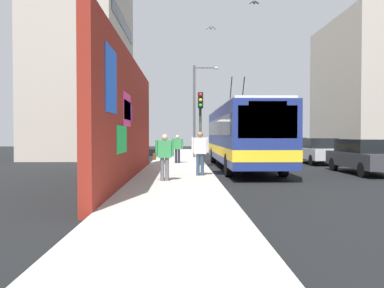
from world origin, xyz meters
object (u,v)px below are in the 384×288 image
(city_bus, at_px, (241,134))
(parked_car_silver, at_px, (317,150))
(parked_car_champagne, at_px, (290,147))
(street_lamp, at_px, (197,105))
(traffic_light, at_px, (200,116))
(parked_car_dark_gray, at_px, (364,156))
(pedestrian_at_curb, at_px, (200,149))
(pedestrian_midblock, at_px, (177,147))
(pedestrian_near_wall, at_px, (164,154))

(city_bus, distance_m, parked_car_silver, 6.18)
(parked_car_champagne, relative_size, street_lamp, 0.67)
(traffic_light, bearing_deg, city_bus, -97.91)
(parked_car_dark_gray, height_order, traffic_light, traffic_light)
(pedestrian_at_curb, bearing_deg, pedestrian_midblock, 8.49)
(traffic_light, bearing_deg, parked_car_dark_gray, -112.69)
(city_bus, height_order, street_lamp, street_lamp)
(pedestrian_near_wall, xyz_separation_m, street_lamp, (14.05, -1.70, 2.85))
(parked_car_champagne, height_order, pedestrian_near_wall, pedestrian_near_wall)
(parked_car_champagne, distance_m, street_lamp, 8.05)
(parked_car_dark_gray, height_order, street_lamp, street_lamp)
(pedestrian_near_wall, bearing_deg, parked_car_dark_gray, -67.60)
(street_lamp, bearing_deg, pedestrian_at_curb, 178.37)
(parked_car_silver, height_order, parked_car_champagne, same)
(parked_car_silver, bearing_deg, traffic_light, 111.54)
(traffic_light, xyz_separation_m, street_lamp, (7.29, -0.10, 1.18))
(pedestrian_at_curb, height_order, street_lamp, street_lamp)
(pedestrian_near_wall, distance_m, pedestrian_midblock, 8.49)
(parked_car_silver, bearing_deg, pedestrian_midblock, 97.82)
(parked_car_silver, distance_m, parked_car_champagne, 5.96)
(pedestrian_near_wall, bearing_deg, pedestrian_at_curb, -37.87)
(city_bus, xyz_separation_m, street_lamp, (7.58, 2.05, 2.16))
(parked_car_dark_gray, bearing_deg, traffic_light, 67.31)
(parked_car_champagne, bearing_deg, street_lamp, 102.28)
(parked_car_champagne, xyz_separation_m, pedestrian_at_curb, (-13.89, 7.60, 0.36))
(parked_car_dark_gray, height_order, parked_car_silver, same)
(parked_car_dark_gray, relative_size, pedestrian_near_wall, 2.81)
(parked_car_silver, height_order, traffic_light, traffic_light)
(traffic_light, bearing_deg, street_lamp, -0.81)
(city_bus, bearing_deg, pedestrian_at_curb, 153.10)
(parked_car_champagne, distance_m, traffic_light, 11.68)
(pedestrian_at_curb, xyz_separation_m, traffic_light, (5.03, -0.25, 1.60))
(pedestrian_midblock, bearing_deg, parked_car_dark_gray, -119.11)
(parked_car_silver, bearing_deg, pedestrian_near_wall, 137.20)
(parked_car_silver, bearing_deg, parked_car_champagne, 0.00)
(parked_car_champagne, bearing_deg, pedestrian_near_wall, 150.20)
(parked_car_champagne, relative_size, pedestrian_near_wall, 2.71)
(city_bus, distance_m, traffic_light, 2.38)
(parked_car_dark_gray, xyz_separation_m, street_lamp, (10.36, 7.25, 3.14))
(pedestrian_at_curb, distance_m, traffic_light, 5.28)
(pedestrian_midblock, distance_m, street_lamp, 6.41)
(pedestrian_midblock, xyz_separation_m, traffic_light, (-1.72, -1.25, 1.70))
(parked_car_silver, bearing_deg, city_bus, 121.60)
(parked_car_champagne, relative_size, pedestrian_midblock, 2.76)
(parked_car_champagne, xyz_separation_m, street_lamp, (-1.58, 7.25, 3.14))
(parked_car_dark_gray, bearing_deg, pedestrian_near_wall, 112.40)
(city_bus, distance_m, pedestrian_midblock, 4.02)
(parked_car_dark_gray, height_order, pedestrian_near_wall, pedestrian_near_wall)
(parked_car_dark_gray, distance_m, pedestrian_at_curb, 7.85)
(parked_car_dark_gray, bearing_deg, city_bus, 61.92)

